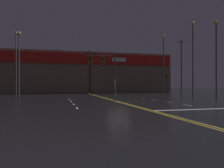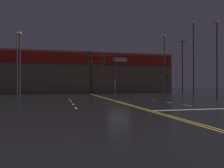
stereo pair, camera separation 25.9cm
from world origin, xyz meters
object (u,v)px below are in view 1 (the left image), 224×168
(traffic_signal_median, at_px, (103,65))
(streetlight_far_right, at_px, (19,56))
(streetlight_far_left, at_px, (193,50))
(streetlight_near_left, at_px, (163,58))
(traffic_signal_corner_northeast, at_px, (166,80))
(streetlight_median_approach, at_px, (16,56))
(streetlight_near_right, at_px, (216,50))

(traffic_signal_median, height_order, streetlight_far_right, streetlight_far_right)
(streetlight_far_left, xyz_separation_m, streetlight_far_right, (-26.64, 4.76, -1.10))
(streetlight_near_left, bearing_deg, traffic_signal_corner_northeast, -109.81)
(streetlight_far_left, height_order, streetlight_far_right, streetlight_far_left)
(traffic_signal_median, bearing_deg, streetlight_near_left, 41.97)
(streetlight_far_right, bearing_deg, traffic_signal_corner_northeast, -2.30)
(streetlight_near_left, height_order, streetlight_median_approach, streetlight_median_approach)
(traffic_signal_corner_northeast, distance_m, streetlight_near_right, 10.29)
(traffic_signal_corner_northeast, relative_size, streetlight_near_left, 0.33)
(traffic_signal_corner_northeast, relative_size, streetlight_far_left, 0.31)
(streetlight_near_right, distance_m, streetlight_far_left, 5.40)
(streetlight_near_left, relative_size, streetlight_near_right, 1.06)
(traffic_signal_median, distance_m, streetlight_far_right, 15.36)
(streetlight_near_right, bearing_deg, traffic_signal_corner_northeast, 105.82)
(streetlight_far_left, bearing_deg, traffic_signal_corner_northeast, 125.02)
(traffic_signal_corner_northeast, height_order, streetlight_far_left, streetlight_far_left)
(traffic_signal_corner_northeast, xyz_separation_m, streetlight_near_left, (1.12, 3.10, 4.30))
(streetlight_far_left, relative_size, streetlight_far_right, 1.21)
(traffic_signal_median, height_order, streetlight_median_approach, streetlight_median_approach)
(streetlight_median_approach, bearing_deg, traffic_signal_median, -57.30)
(streetlight_near_right, xyz_separation_m, streetlight_far_right, (-26.57, 10.11, -0.38))
(traffic_signal_median, height_order, streetlight_near_left, streetlight_near_left)
(streetlight_near_right, relative_size, streetlight_far_right, 1.07)
(streetlight_near_left, distance_m, streetlight_median_approach, 27.65)
(streetlight_far_left, bearing_deg, streetlight_median_approach, 155.11)
(streetlight_near_left, xyz_separation_m, streetlight_near_right, (1.48, -12.25, -0.37))
(traffic_signal_corner_northeast, bearing_deg, streetlight_far_right, 177.70)
(streetlight_far_right, bearing_deg, streetlight_median_approach, 102.17)
(streetlight_median_approach, height_order, streetlight_far_right, streetlight_median_approach)
(streetlight_far_right, bearing_deg, traffic_signal_median, -45.81)
(traffic_signal_median, distance_m, streetlight_near_right, 16.19)
(traffic_signal_median, xyz_separation_m, streetlight_far_right, (-10.60, 10.90, 2.14))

